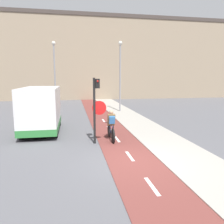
% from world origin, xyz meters
% --- Properties ---
extents(ground_plane, '(120.00, 120.00, 0.00)m').
position_xyz_m(ground_plane, '(0.00, 0.00, 0.00)').
color(ground_plane, '#5B5B60').
extents(bike_lane, '(2.02, 60.00, 0.02)m').
position_xyz_m(bike_lane, '(0.00, 0.00, 0.01)').
color(bike_lane, brown).
rests_on(bike_lane, ground_plane).
extents(sidewalk_strip, '(2.40, 60.00, 0.05)m').
position_xyz_m(sidewalk_strip, '(2.21, 0.00, 0.03)').
color(sidewalk_strip, '#A8A399').
rests_on(sidewalk_strip, ground_plane).
extents(building_row_background, '(60.00, 5.20, 11.99)m').
position_xyz_m(building_row_background, '(0.00, 26.26, 6.01)').
color(building_row_background, gray).
rests_on(building_row_background, ground_plane).
extents(traffic_light_pole, '(0.67, 0.25, 3.14)m').
position_xyz_m(traffic_light_pole, '(-1.12, 2.55, 1.95)').
color(traffic_light_pole, black).
rests_on(traffic_light_pole, ground_plane).
extents(street_lamp_far, '(0.36, 0.36, 6.56)m').
position_xyz_m(street_lamp_far, '(-3.82, 14.42, 4.03)').
color(street_lamp_far, gray).
rests_on(street_lamp_far, ground_plane).
extents(street_lamp_sidewalk, '(0.36, 0.36, 6.39)m').
position_xyz_m(street_lamp_sidewalk, '(2.14, 12.12, 3.94)').
color(street_lamp_sidewalk, gray).
rests_on(street_lamp_sidewalk, ground_plane).
extents(cyclist_near, '(0.46, 1.86, 1.56)m').
position_xyz_m(cyclist_near, '(-0.32, 2.94, 0.73)').
color(cyclist_near, black).
rests_on(cyclist_near, ground_plane).
extents(van, '(1.97, 4.42, 2.59)m').
position_xyz_m(van, '(-4.00, 5.43, 1.27)').
color(van, white).
rests_on(van, ground_plane).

